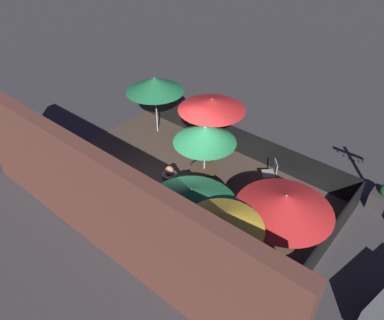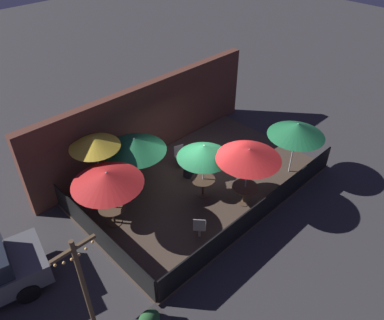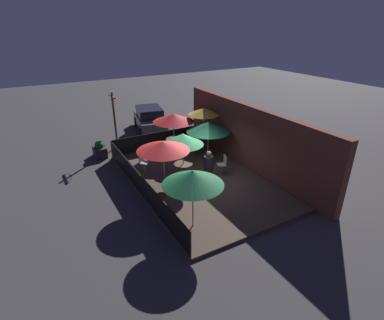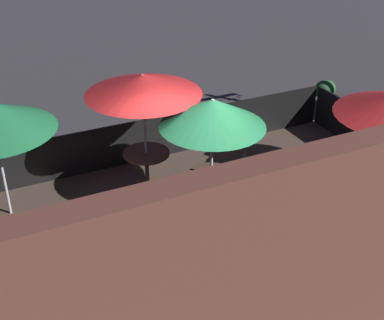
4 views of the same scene
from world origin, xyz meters
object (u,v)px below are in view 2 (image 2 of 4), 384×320
at_px(patio_umbrella_0, 107,178).
at_px(patio_umbrella_3, 134,144).
at_px(dining_table_2, 245,190).
at_px(light_post, 83,282).
at_px(dining_table_1, 203,182).
at_px(patio_umbrella_5, 297,130).
at_px(patio_chair_1, 200,226).
at_px(dining_table_0, 113,210).
at_px(patio_umbrella_1, 204,151).
at_px(patron_0, 189,164).
at_px(patio_umbrella_4, 94,142).
at_px(patio_umbrella_2, 249,154).
at_px(patio_chair_0, 180,156).

relative_size(patio_umbrella_0, patio_umbrella_3, 1.00).
height_order(patio_umbrella_0, dining_table_2, patio_umbrella_0).
bearing_deg(light_post, dining_table_1, 15.18).
xyz_separation_m(patio_umbrella_5, patio_chair_1, (-5.02, 0.05, -1.46)).
bearing_deg(dining_table_0, patio_umbrella_1, -18.77).
relative_size(dining_table_2, patron_0, 0.73).
distance_m(patio_umbrella_0, light_post, 3.59).
bearing_deg(dining_table_0, dining_table_1, -18.77).
bearing_deg(patio_umbrella_4, patio_umbrella_2, -49.95).
height_order(patio_umbrella_1, light_post, light_post).
bearing_deg(dining_table_2, patron_0, 98.90).
height_order(patio_umbrella_0, light_post, light_post).
height_order(patio_umbrella_2, patio_chair_1, patio_umbrella_2).
bearing_deg(patio_umbrella_4, dining_table_2, -49.95).
height_order(patio_umbrella_3, patio_chair_0, patio_umbrella_3).
distance_m(patio_umbrella_2, patio_chair_0, 3.56).
bearing_deg(dining_table_2, dining_table_0, 148.75).
xyz_separation_m(patio_umbrella_2, dining_table_1, (-0.77, 1.31, -1.56)).
bearing_deg(patio_umbrella_2, patio_umbrella_3, 120.76).
bearing_deg(patio_umbrella_1, light_post, -164.82).
height_order(patio_umbrella_5, light_post, light_post).
bearing_deg(patio_chair_0, dining_table_2, 20.59).
distance_m(patio_umbrella_0, patio_chair_0, 4.08).
distance_m(dining_table_1, patron_0, 1.21).
relative_size(patio_umbrella_0, patio_umbrella_2, 0.98).
bearing_deg(patio_umbrella_5, patio_umbrella_3, 142.79).
xyz_separation_m(patio_umbrella_1, patio_chair_0, (0.56, 1.85, -1.44)).
height_order(dining_table_1, dining_table_2, dining_table_1).
bearing_deg(patio_umbrella_0, dining_table_1, -18.77).
distance_m(patio_umbrella_1, dining_table_2, 2.06).
bearing_deg(patio_umbrella_1, patio_umbrella_5, -22.62).
relative_size(patio_umbrella_4, light_post, 0.74).
xyz_separation_m(patio_chair_1, patron_0, (1.95, 2.54, 0.05)).
bearing_deg(patio_umbrella_1, patio_umbrella_0, 161.23).
height_order(patio_umbrella_0, patio_umbrella_3, patio_umbrella_0).
height_order(patio_umbrella_2, patio_chair_0, patio_umbrella_2).
xyz_separation_m(patio_umbrella_1, patio_umbrella_4, (-2.58, 2.67, 0.30)).
height_order(patio_umbrella_4, light_post, light_post).
distance_m(dining_table_0, patio_chair_1, 2.95).
bearing_deg(dining_table_0, patio_umbrella_0, 180.00).
bearing_deg(patio_umbrella_2, patron_0, 98.90).
height_order(patio_umbrella_2, dining_table_1, patio_umbrella_2).
distance_m(patio_umbrella_3, dining_table_1, 2.82).
xyz_separation_m(patio_umbrella_4, light_post, (-3.05, -4.20, -0.50)).
height_order(dining_table_2, patio_chair_0, patio_chair_0).
distance_m(patio_umbrella_4, patio_chair_1, 4.53).
xyz_separation_m(patio_umbrella_5, dining_table_1, (-3.45, 1.44, -1.38)).
distance_m(patio_umbrella_5, light_post, 9.08).
bearing_deg(patio_umbrella_4, patio_chair_0, -14.68).
distance_m(patio_umbrella_5, patron_0, 4.25).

